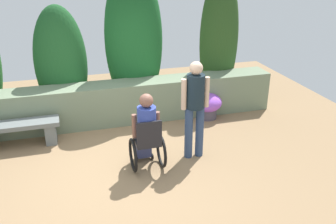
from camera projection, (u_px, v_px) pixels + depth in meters
name	position (u px, v px, depth m)	size (l,w,h in m)	color
ground_plane	(126.00, 169.00, 6.06)	(10.72, 10.72, 0.00)	#8E704F
stone_retaining_wall	(109.00, 104.00, 7.56)	(7.15, 0.59, 0.86)	slate
hedge_backdrop	(95.00, 49.00, 7.65)	(6.25, 0.88, 3.16)	#245E27
stone_bench	(18.00, 131.00, 6.66)	(1.48, 0.40, 0.48)	slate
person_in_wheelchair	(146.00, 134.00, 5.87)	(0.53, 0.66, 1.33)	black
person_standing_companion	(195.00, 104.00, 6.05)	(0.49, 0.30, 1.73)	navy
flower_pot_terracotta_by_wall	(207.00, 105.00, 7.83)	(0.62, 0.62, 0.55)	#4C4654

